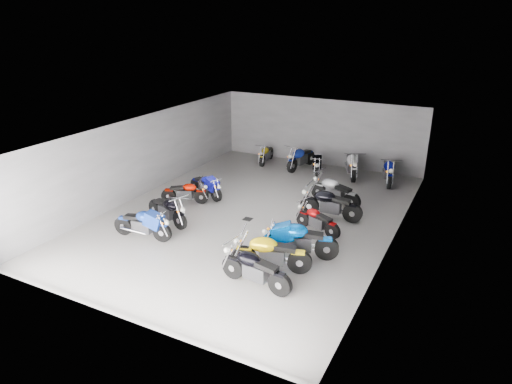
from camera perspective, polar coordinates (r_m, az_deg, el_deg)
ground at (r=16.93m, az=-0.24°, el=-2.79°), size 14.00×14.00×0.00m
wall_back at (r=22.54m, az=8.05°, el=7.45°), size 10.00×0.10×3.20m
wall_left at (r=19.06m, az=-13.75°, el=4.50°), size 0.10×14.00×3.20m
wall_right at (r=14.86m, az=17.12°, el=-0.63°), size 0.10×14.00×3.20m
ceiling at (r=15.89m, az=-0.26°, el=7.87°), size 10.00×14.00×0.04m
drain_grate at (r=16.52m, az=-1.05°, el=-3.40°), size 0.32×0.32×0.01m
motorcycle_left_b at (r=15.41m, az=-13.95°, el=-3.90°), size 2.13×0.49×0.94m
motorcycle_left_c at (r=16.32m, az=-11.02°, el=-2.20°), size 2.07×0.76×0.93m
motorcycle_left_d at (r=17.96m, az=-8.82°, el=-0.05°), size 1.79×0.83×0.83m
motorcycle_left_e at (r=18.47m, az=-6.26°, el=0.76°), size 1.89×0.80×0.87m
motorcycle_right_a at (r=12.42m, az=-0.15°, el=-9.61°), size 2.21×0.50×0.97m
motorcycle_right_b at (r=13.12m, az=1.86°, el=-7.68°), size 2.24×0.84×1.01m
motorcycle_right_c at (r=13.83m, az=5.29°, el=-6.06°), size 2.31×0.93×1.05m
motorcycle_right_d at (r=15.53m, az=7.64°, el=-3.51°), size 1.78×0.75×0.82m
motorcycle_right_e at (r=16.61m, az=9.24°, el=-1.50°), size 2.30×0.47×1.01m
motorcycle_right_f at (r=17.90m, az=9.80°, el=0.09°), size 2.17×0.75×0.98m
motorcycle_back_b at (r=22.70m, az=1.29°, el=4.77°), size 0.46×1.91×0.84m
motorcycle_back_c at (r=21.89m, az=5.63°, el=4.27°), size 0.59×2.25×1.00m
motorcycle_back_d at (r=21.26m, az=7.67°, el=3.54°), size 0.80×2.01×0.91m
motorcycle_back_e at (r=21.17m, az=11.87°, el=3.41°), size 1.07×2.27×1.05m
motorcycle_back_f at (r=20.76m, az=16.22°, el=2.59°), size 0.79×2.26×1.02m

